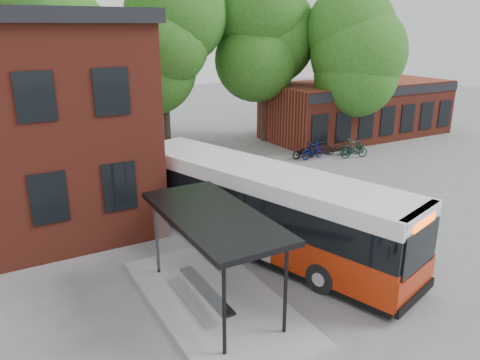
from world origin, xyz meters
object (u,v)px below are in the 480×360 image
bicycle_0 (304,151)px  bicycle_1 (313,150)px  bicycle_2 (304,152)px  bicycle_3 (319,147)px  bicycle_5 (351,147)px  bicycle_7 (354,147)px  bicycle_6 (354,150)px  city_bus (260,208)px  bicycle_4 (338,148)px  bus_shelter (214,259)px

bicycle_0 → bicycle_1: 0.62m
bicycle_0 → bicycle_2: (-0.06, -0.15, -0.01)m
bicycle_0 → bicycle_3: 1.31m
bicycle_1 → bicycle_5: bearing=-105.0°
bicycle_2 → bicycle_7: size_ratio=0.96×
bicycle_3 → bicycle_0: bearing=116.5°
bicycle_1 → bicycle_6: bicycle_1 is taller
bicycle_0 → bicycle_2: bearing=157.4°
city_bus → bicycle_3: city_bus is taller
bicycle_0 → bicycle_2: 0.16m
bicycle_6 → bicycle_7: bicycle_7 is taller
bicycle_1 → city_bus: bearing=126.8°
bicycle_0 → bicycle_4: bearing=-101.0°
city_bus → bicycle_4: size_ratio=7.41×
bus_shelter → bicycle_7: (15.39, 10.73, -0.93)m
bus_shelter → bicycle_2: size_ratio=4.22×
bus_shelter → bicycle_4: bus_shelter is taller
bicycle_1 → bicycle_2: bicycle_1 is taller
bicycle_3 → bicycle_7: 2.24m
bicycle_0 → bicycle_7: bearing=-107.8°
city_bus → bicycle_3: size_ratio=7.05×
bicycle_5 → bus_shelter: bearing=133.8°
bicycle_5 → bicycle_3: bearing=69.8°
bicycle_4 → bicycle_0: bearing=96.2°
bus_shelter → bicycle_3: bearing=41.4°
bus_shelter → bicycle_3: (13.44, 11.84, -0.93)m
bicycle_0 → bicycle_3: bicycle_3 is taller
bicycle_4 → bicycle_6: 1.17m
bicycle_1 → bicycle_4: (2.06, 0.03, -0.13)m
bicycle_1 → bicycle_5: size_ratio=1.06×
bicycle_3 → bicycle_2: bearing=122.5°
bicycle_4 → bicycle_7: size_ratio=0.95×
bicycle_1 → bicycle_0: bearing=28.9°
bicycle_4 → bicycle_5: 0.84m
bicycle_6 → bicycle_5: bearing=-15.4°
bicycle_3 → bicycle_6: bearing=-115.2°
bicycle_2 → bicycle_1: bearing=-126.0°
city_bus → bicycle_4: (11.39, 8.79, -1.11)m
city_bus → bicycle_0: city_bus is taller
bicycle_2 → bicycle_7: (3.31, -0.89, 0.08)m
bicycle_7 → bicycle_6: bearing=141.2°
bicycle_4 → bicycle_6: bicycle_6 is taller
bicycle_5 → bicycle_6: bicycle_5 is taller
bus_shelter → bicycle_5: size_ratio=4.04×
city_bus → bicycle_6: 14.06m
bus_shelter → bicycle_6: bus_shelter is taller
bicycle_0 → bicycle_3: (1.30, 0.07, 0.07)m
bicycle_3 → bicycle_7: size_ratio=0.99×
bicycle_1 → bicycle_5: (2.76, -0.42, -0.03)m
bicycle_3 → bicycle_7: (1.95, -1.11, 0.00)m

